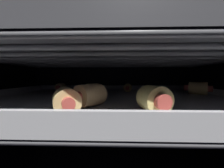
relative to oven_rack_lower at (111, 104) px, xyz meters
The scene contains 24 objects.
ground_plane 13.45cm from the oven_rack_lower, 90.00° to the left, with size 61.39×44.71×1.20cm, color black.
oven_wall_back 22.83cm from the oven_rack_lower, 90.00° to the left, with size 61.39×1.20×39.53cm, color black.
oven_rack_lower is the anchor object (origin of this frame).
baking_tray_lower 1.08cm from the oven_rack_lower, 90.00° to the left, with size 52.66×37.25×2.62cm.
pig_in_blanket_lower_0 22.60cm from the oven_rack_lower, 12.09° to the left, with size 5.99×4.82×3.16cm.
pig_in_blanket_lower_1 15.04cm from the oven_rack_lower, 109.26° to the right, with size 4.45×5.58×3.11cm.
pig_in_blanket_lower_2 12.64cm from the oven_rack_lower, 67.24° to the left, with size 2.89×6.33×2.42cm.
pig_in_blanket_lower_3 14.84cm from the oven_rack_lower, 65.61° to the right, with size 4.02×5.36×3.36cm.
pig_in_blanket_lower_4 21.47cm from the oven_rack_lower, 141.90° to the left, with size 2.56×5.10×2.41cm.
pig_in_blanket_lower_5 10.81cm from the oven_rack_lower, 105.09° to the right, with size 5.11×6.12×3.33cm.
pig_in_blanket_lower_6 12.58cm from the oven_rack_lower, 119.11° to the left, with size 5.00×4.85×2.47cm.
oven_rack_upper 9.79cm from the oven_rack_lower, 90.00° to the left, with size 56.30×41.46×0.80cm.
baking_tray_upper 10.90cm from the oven_rack_lower, 90.00° to the left, with size 52.66×37.25×2.92cm.
pig_in_blanket_upper_0 18.99cm from the oven_rack_lower, 115.17° to the left, with size 5.48×4.80×3.17cm.
pig_in_blanket_upper_1 18.48cm from the oven_rack_lower, ahead, with size 4.54×5.29×2.57cm.
pig_in_blanket_upper_2 21.78cm from the oven_rack_lower, 119.78° to the right, with size 4.81×3.92×2.54cm.
pig_in_blanket_upper_3 18.58cm from the oven_rack_lower, 20.93° to the left, with size 4.66×5.05×2.42cm.
pig_in_blanket_upper_4 18.82cm from the oven_rack_lower, 164.68° to the right, with size 4.86×3.98×3.21cm.
pig_in_blanket_upper_5 15.89cm from the oven_rack_lower, 53.56° to the left, with size 3.30×5.36×2.57cm.
pig_in_blanket_upper_6 14.71cm from the oven_rack_lower, 144.02° to the left, with size 4.49×6.76×3.29cm.
pig_in_blanket_upper_7 20.75cm from the oven_rack_lower, 71.09° to the left, with size 5.98×3.93×2.62cm.
pig_in_blanket_upper_9 24.24cm from the oven_rack_lower, 22.56° to the left, with size 5.14×4.88×2.90cm.
pig_in_blanket_upper_10 15.87cm from the oven_rack_lower, 109.08° to the left, with size 3.52×5.58×3.27cm.
pig_in_blanket_upper_11 17.34cm from the oven_rack_lower, 121.32° to the right, with size 2.86×4.99×2.42cm.
Camera 1 is at (1.28, -30.32, 18.87)cm, focal length 21.91 mm.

